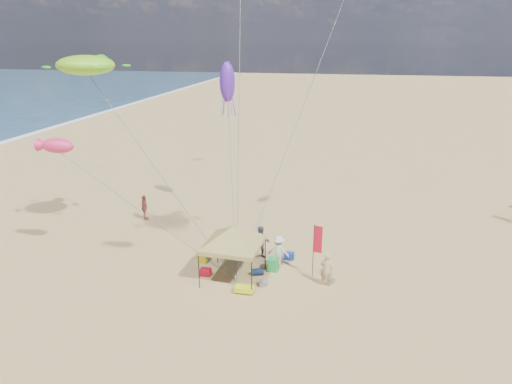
% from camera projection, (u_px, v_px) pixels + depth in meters
% --- Properties ---
extents(ground, '(280.00, 280.00, 0.00)m').
position_uv_depth(ground, '(244.00, 288.00, 22.29)').
color(ground, tan).
rests_on(ground, ground).
extents(canopy_tent, '(5.39, 5.39, 3.33)m').
position_uv_depth(canopy_tent, '(233.00, 228.00, 22.33)').
color(canopy_tent, black).
rests_on(canopy_tent, ground).
extents(feather_flag, '(0.44, 0.09, 2.90)m').
position_uv_depth(feather_flag, '(317.00, 242.00, 22.73)').
color(feather_flag, black).
rests_on(feather_flag, ground).
extents(cooler_red, '(0.54, 0.38, 0.38)m').
position_uv_depth(cooler_red, '(206.00, 272.00, 23.43)').
color(cooler_red, '#B40E22').
rests_on(cooler_red, ground).
extents(cooler_blue, '(0.54, 0.38, 0.38)m').
position_uv_depth(cooler_blue, '(289.00, 256.00, 25.16)').
color(cooler_blue, navy).
rests_on(cooler_blue, ground).
extents(bag_navy, '(0.69, 0.54, 0.36)m').
position_uv_depth(bag_navy, '(258.00, 272.00, 23.47)').
color(bag_navy, '#0C1C37').
rests_on(bag_navy, ground).
extents(bag_orange, '(0.54, 0.69, 0.36)m').
position_uv_depth(bag_orange, '(224.00, 240.00, 27.11)').
color(bag_orange, '#DB610C').
rests_on(bag_orange, ground).
extents(chair_green, '(0.50, 0.50, 0.70)m').
position_uv_depth(chair_green, '(273.00, 264.00, 23.88)').
color(chair_green, '#1B9441').
rests_on(chair_green, ground).
extents(chair_yellow, '(0.50, 0.50, 0.70)m').
position_uv_depth(chair_yellow, '(202.00, 256.00, 24.79)').
color(chair_yellow, gold).
rests_on(chair_yellow, ground).
extents(crate_grey, '(0.34, 0.30, 0.28)m').
position_uv_depth(crate_grey, '(263.00, 283.00, 22.46)').
color(crate_grey, gray).
rests_on(crate_grey, ground).
extents(beach_cart, '(0.90, 0.50, 0.24)m').
position_uv_depth(beach_cart, '(244.00, 289.00, 21.84)').
color(beach_cart, '#CAE018').
rests_on(beach_cart, ground).
extents(person_near_a, '(0.65, 0.43, 1.75)m').
position_uv_depth(person_near_a, '(326.00, 269.00, 22.28)').
color(person_near_a, tan).
rests_on(person_near_a, ground).
extents(person_near_b, '(1.11, 0.99, 1.89)m').
position_uv_depth(person_near_b, '(262.00, 243.00, 25.03)').
color(person_near_b, '#383E4D').
rests_on(person_near_b, ground).
extents(person_near_c, '(1.17, 0.72, 1.75)m').
position_uv_depth(person_near_c, '(279.00, 251.00, 24.19)').
color(person_near_c, beige).
rests_on(person_near_c, ground).
extents(person_far_a, '(0.75, 1.11, 1.75)m').
position_uv_depth(person_far_a, '(145.00, 207.00, 30.41)').
color(person_far_a, '#9B453B').
rests_on(person_far_a, ground).
extents(turtle_kite, '(3.18, 2.59, 1.03)m').
position_uv_depth(turtle_kite, '(86.00, 65.00, 23.26)').
color(turtle_kite, '#74CB1D').
rests_on(turtle_kite, ground).
extents(fish_kite, '(1.88, 1.29, 0.76)m').
position_uv_depth(fish_kite, '(58.00, 146.00, 22.52)').
color(fish_kite, '#E22A63').
rests_on(fish_kite, ground).
extents(squid_kite, '(1.02, 1.02, 2.53)m').
position_uv_depth(squid_kite, '(227.00, 82.00, 28.54)').
color(squid_kite, '#5520B4').
rests_on(squid_kite, ground).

